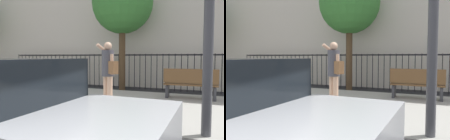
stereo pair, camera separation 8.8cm
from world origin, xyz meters
TOP-DOWN VIEW (x-y plane):
  - ground_plane at (0.00, 0.00)m, footprint 60.00×60.00m
  - sidewalk at (0.00, 2.20)m, footprint 28.00×4.40m
  - iron_fence at (0.00, 5.90)m, footprint 12.03×0.04m
  - pedestrian_on_phone at (1.35, 1.82)m, footprint 0.72×0.64m
  - street_bench at (3.41, 3.49)m, footprint 1.60×0.45m
  - street_tree_mid at (0.49, 5.35)m, footprint 2.64×2.64m

SIDE VIEW (x-z plane):
  - ground_plane at x=0.00m, z-range 0.00..0.00m
  - sidewalk at x=0.00m, z-range 0.00..0.15m
  - street_bench at x=3.41m, z-range 0.18..1.13m
  - iron_fence at x=0.00m, z-range 0.22..1.82m
  - pedestrian_on_phone at x=1.35m, z-range 0.29..2.02m
  - street_tree_mid at x=0.49m, z-range 1.20..6.31m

